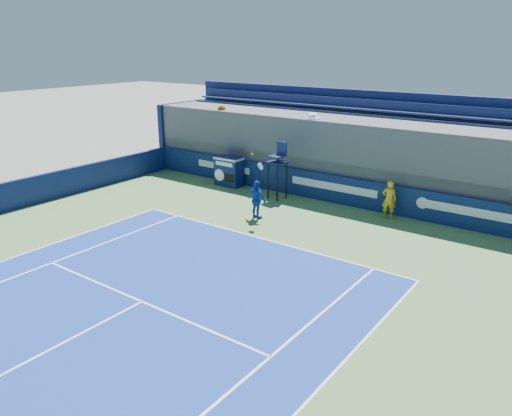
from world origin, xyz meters
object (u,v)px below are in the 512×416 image
Objects in this scene: umpire_chair at (278,164)px; tennis_player at (257,200)px; match_clock at (229,170)px; ball_person at (389,199)px.

umpire_chair is 0.96× the size of tennis_player.
tennis_player is at bearing -38.32° from match_clock.
match_clock is 4.92m from tennis_player.
tennis_player reaches higher than ball_person.
ball_person is 7.93m from match_clock.
match_clock is (-7.93, -0.00, -0.02)m from ball_person.
match_clock is at bearing -11.76° from ball_person.
tennis_player reaches higher than match_clock.
tennis_player is (-4.07, -3.05, 0.01)m from ball_person.
tennis_player is at bearing 25.06° from ball_person.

